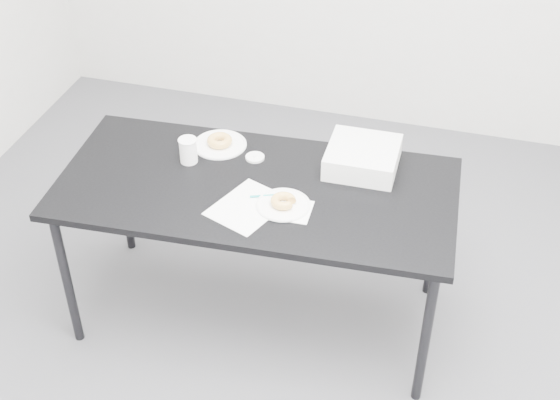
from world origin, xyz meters
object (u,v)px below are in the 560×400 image
(donut_near, at_px, (283,201))
(bakery_box, at_px, (363,157))
(pen, at_px, (267,196))
(plate_far, at_px, (220,145))
(plate_near, at_px, (283,205))
(coffee_cup, at_px, (188,150))
(scorecard, at_px, (248,207))
(table, at_px, (256,196))
(donut_far, at_px, (220,141))

(donut_near, relative_size, bakery_box, 0.35)
(pen, distance_m, plate_far, 0.44)
(plate_far, bearing_deg, plate_near, -41.60)
(donut_near, relative_size, coffee_cup, 0.90)
(plate_near, distance_m, donut_near, 0.02)
(plate_far, relative_size, bakery_box, 0.80)
(scorecard, relative_size, donut_near, 2.89)
(table, relative_size, donut_far, 15.17)
(plate_far, bearing_deg, pen, -44.68)
(scorecard, bearing_deg, donut_far, 144.71)
(coffee_cup, xyz_separation_m, bakery_box, (0.73, 0.16, -0.01))
(pen, relative_size, plate_far, 0.58)
(scorecard, relative_size, coffee_cup, 2.62)
(table, xyz_separation_m, plate_near, (0.15, -0.10, 0.06))
(donut_near, bearing_deg, table, 145.01)
(pen, xyz_separation_m, coffee_cup, (-0.40, 0.15, 0.05))
(plate_near, bearing_deg, pen, 153.62)
(plate_far, bearing_deg, scorecard, -56.81)
(pen, height_order, donut_far, donut_far)
(scorecard, bearing_deg, table, 115.87)
(plate_far, height_order, donut_far, donut_far)
(plate_far, height_order, bakery_box, bakery_box)
(donut_far, bearing_deg, plate_far, 0.00)
(donut_far, distance_m, bakery_box, 0.64)
(donut_near, xyz_separation_m, donut_far, (-0.39, 0.35, -0.00))
(table, height_order, coffee_cup, coffee_cup)
(donut_near, bearing_deg, donut_far, 138.40)
(table, distance_m, plate_far, 0.35)
(donut_near, height_order, coffee_cup, coffee_cup)
(pen, bearing_deg, scorecard, -145.17)
(coffee_cup, bearing_deg, donut_far, 60.77)
(plate_near, xyz_separation_m, plate_far, (-0.39, 0.35, -0.00))
(donut_near, height_order, plate_far, donut_near)
(pen, height_order, plate_far, pen)
(scorecard, relative_size, donut_far, 2.66)
(scorecard, height_order, coffee_cup, coffee_cup)
(table, xyz_separation_m, donut_far, (-0.24, 0.24, 0.08))
(donut_far, height_order, bakery_box, bakery_box)
(donut_far, bearing_deg, bakery_box, 0.78)
(pen, relative_size, plate_near, 0.63)
(donut_near, xyz_separation_m, bakery_box, (0.25, 0.36, 0.02))
(donut_far, distance_m, coffee_cup, 0.18)
(table, height_order, scorecard, scorecard)
(coffee_cup, bearing_deg, donut_near, -21.92)
(table, height_order, plate_far, plate_far)
(pen, bearing_deg, donut_far, 113.83)
(plate_near, bearing_deg, donut_far, 138.40)
(table, xyz_separation_m, plate_far, (-0.24, 0.24, 0.06))
(donut_near, bearing_deg, plate_far, 138.40)
(scorecard, distance_m, donut_near, 0.14)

